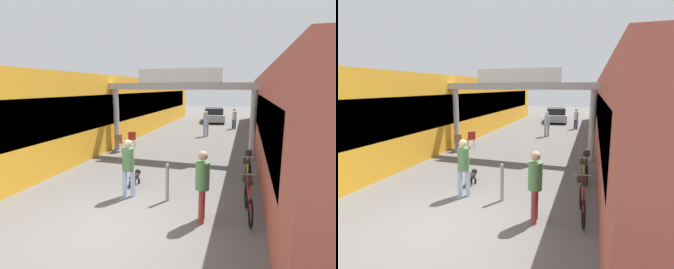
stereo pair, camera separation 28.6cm
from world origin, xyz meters
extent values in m
plane|color=#605E5B|center=(0.00, 0.00, 0.00)|extent=(80.00, 80.00, 0.00)
cube|color=gold|center=(-5.10, 11.00, 1.91)|extent=(3.00, 26.00, 3.81)
cube|color=black|center=(-3.62, 11.00, 2.10)|extent=(0.04, 23.40, 1.53)
cube|color=#B25142|center=(5.10, 11.00, 1.91)|extent=(3.00, 26.00, 3.81)
cube|color=black|center=(3.62, 11.00, 2.10)|extent=(0.04, 23.40, 1.53)
cylinder|color=#B2B2B2|center=(-3.35, 7.09, 1.55)|extent=(0.28, 0.28, 3.10)
cylinder|color=#B2B2B2|center=(3.35, 7.09, 1.55)|extent=(0.28, 0.28, 3.10)
cube|color=#B2B2B2|center=(0.00, 7.09, 3.26)|extent=(7.40, 0.44, 0.31)
cube|color=white|center=(0.00, 6.89, 3.74)|extent=(3.96, 0.10, 0.64)
cylinder|color=#A5BFE0|center=(-0.32, 1.76, 0.40)|extent=(0.17, 0.17, 0.80)
cylinder|color=#A5BFE0|center=(-0.09, 1.82, 0.40)|extent=(0.17, 0.17, 0.80)
cylinder|color=#4C7F47|center=(-0.20, 1.79, 1.14)|extent=(0.41, 0.41, 0.66)
sphere|color=beige|center=(-0.20, 1.79, 1.61)|extent=(0.28, 0.28, 0.23)
cylinder|color=#99332D|center=(2.13, 0.83, 0.41)|extent=(0.15, 0.15, 0.82)
cylinder|color=#99332D|center=(2.11, 1.07, 0.41)|extent=(0.15, 0.15, 0.82)
cylinder|color=#4C7F47|center=(2.12, 0.95, 1.15)|extent=(0.36, 0.36, 0.67)
sphere|color=tan|center=(2.12, 0.95, 1.64)|extent=(0.25, 0.25, 0.23)
cylinder|color=#8C9EB2|center=(0.62, 12.21, 0.39)|extent=(0.20, 0.20, 0.78)
cylinder|color=#8C9EB2|center=(0.45, 12.03, 0.39)|extent=(0.20, 0.20, 0.78)
cylinder|color=#A5BFE0|center=(0.53, 12.12, 1.10)|extent=(0.48, 0.48, 0.64)
sphere|color=tan|center=(0.53, 12.12, 1.56)|extent=(0.31, 0.31, 0.22)
cylinder|color=navy|center=(2.23, 15.82, 0.37)|extent=(0.20, 0.20, 0.74)
cylinder|color=navy|center=(2.07, 15.99, 0.37)|extent=(0.20, 0.20, 0.74)
cylinder|color=silver|center=(2.15, 15.91, 1.04)|extent=(0.48, 0.48, 0.61)
sphere|color=tan|center=(2.15, 15.91, 1.48)|extent=(0.30, 0.30, 0.21)
ellipsoid|color=black|center=(-0.40, 2.65, 0.30)|extent=(0.28, 0.59, 0.23)
sphere|color=black|center=(-0.39, 2.91, 0.38)|extent=(0.20, 0.20, 0.20)
sphere|color=white|center=(-0.40, 2.82, 0.29)|extent=(0.15, 0.15, 0.14)
cylinder|color=black|center=(-0.47, 2.83, 0.09)|extent=(0.07, 0.07, 0.18)
cylinder|color=black|center=(-0.32, 2.82, 0.09)|extent=(0.07, 0.07, 0.18)
cylinder|color=black|center=(-0.49, 2.48, 0.09)|extent=(0.07, 0.07, 0.18)
cylinder|color=black|center=(-0.34, 2.47, 0.09)|extent=(0.07, 0.07, 0.18)
torus|color=black|center=(3.16, 2.01, 0.34)|extent=(0.11, 0.67, 0.67)
torus|color=black|center=(3.25, 1.00, 0.34)|extent=(0.11, 0.67, 0.67)
cube|color=red|center=(3.20, 1.51, 0.52)|extent=(0.13, 0.94, 0.34)
cylinder|color=red|center=(3.22, 1.39, 0.74)|extent=(0.03, 0.03, 0.42)
cube|color=black|center=(3.22, 1.39, 0.96)|extent=(0.12, 0.23, 0.05)
cylinder|color=red|center=(3.16, 1.95, 0.72)|extent=(0.03, 0.03, 0.46)
cylinder|color=gray|center=(3.16, 1.95, 0.96)|extent=(0.46, 0.07, 0.03)
cube|color=#332D28|center=(3.14, 2.15, 0.80)|extent=(0.26, 0.22, 0.20)
torus|color=black|center=(3.15, 3.79, 0.34)|extent=(0.08, 0.67, 0.67)
torus|color=black|center=(3.19, 2.77, 0.34)|extent=(0.08, 0.67, 0.67)
cube|color=gold|center=(3.17, 3.28, 0.52)|extent=(0.08, 0.94, 0.34)
cylinder|color=gold|center=(3.17, 3.16, 0.74)|extent=(0.03, 0.03, 0.42)
cube|color=black|center=(3.17, 3.16, 0.96)|extent=(0.11, 0.22, 0.05)
cylinder|color=gold|center=(3.15, 3.73, 0.72)|extent=(0.03, 0.03, 0.46)
cylinder|color=gray|center=(3.15, 3.73, 0.96)|extent=(0.46, 0.05, 0.03)
cube|color=#332D28|center=(3.14, 3.93, 0.80)|extent=(0.25, 0.21, 0.20)
torus|color=black|center=(3.21, 4.91, 0.34)|extent=(0.08, 0.67, 0.67)
torus|color=black|center=(3.26, 3.89, 0.34)|extent=(0.08, 0.67, 0.67)
cube|color=black|center=(3.23, 4.40, 0.52)|extent=(0.08, 0.94, 0.34)
cylinder|color=black|center=(3.24, 4.28, 0.74)|extent=(0.03, 0.03, 0.42)
cube|color=black|center=(3.24, 4.28, 0.96)|extent=(0.11, 0.22, 0.05)
cylinder|color=black|center=(3.21, 4.85, 0.72)|extent=(0.03, 0.03, 0.46)
cylinder|color=gray|center=(3.21, 4.85, 0.96)|extent=(0.46, 0.05, 0.03)
cube|color=#332D28|center=(3.20, 5.05, 0.80)|extent=(0.25, 0.21, 0.20)
cylinder|color=gray|center=(0.99, 1.81, 0.51)|extent=(0.10, 0.10, 1.03)
sphere|color=gray|center=(0.99, 1.81, 1.06)|extent=(0.10, 0.10, 0.10)
cylinder|color=gray|center=(-3.23, 6.94, 0.23)|extent=(0.03, 0.03, 0.45)
cylinder|color=gray|center=(-2.89, 6.97, 0.23)|extent=(0.03, 0.03, 0.45)
cylinder|color=gray|center=(-3.19, 6.60, 0.23)|extent=(0.03, 0.03, 0.45)
cylinder|color=gray|center=(-2.85, 6.63, 0.23)|extent=(0.03, 0.03, 0.45)
cube|color=olive|center=(-3.04, 6.78, 0.47)|extent=(0.44, 0.44, 0.04)
cube|color=olive|center=(-3.02, 6.60, 0.69)|extent=(0.40, 0.08, 0.40)
cylinder|color=gray|center=(-3.06, 7.72, 0.23)|extent=(0.04, 0.04, 0.45)
cylinder|color=gray|center=(-2.79, 7.93, 0.23)|extent=(0.04, 0.04, 0.45)
cylinder|color=gray|center=(-2.85, 7.45, 0.23)|extent=(0.04, 0.04, 0.45)
cylinder|color=gray|center=(-2.58, 7.66, 0.23)|extent=(0.04, 0.04, 0.45)
cube|color=#B2231E|center=(-2.82, 7.69, 0.47)|extent=(0.56, 0.56, 0.04)
cube|color=#B2231E|center=(-2.71, 7.55, 0.69)|extent=(0.34, 0.28, 0.40)
cube|color=#99999E|center=(0.08, 19.74, 0.48)|extent=(2.43, 4.25, 0.60)
cube|color=#1E2328|center=(0.11, 19.59, 1.06)|extent=(1.94, 2.44, 0.55)
cylinder|color=black|center=(-0.96, 21.02, 0.30)|extent=(0.30, 0.63, 0.60)
cylinder|color=black|center=(0.61, 21.30, 0.30)|extent=(0.30, 0.63, 0.60)
cylinder|color=black|center=(-0.44, 18.17, 0.30)|extent=(0.30, 0.63, 0.60)
cylinder|color=black|center=(1.12, 18.45, 0.30)|extent=(0.30, 0.63, 0.60)
camera|label=1|loc=(3.04, -4.96, 3.21)|focal=28.00mm
camera|label=2|loc=(3.31, -4.87, 3.21)|focal=28.00mm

